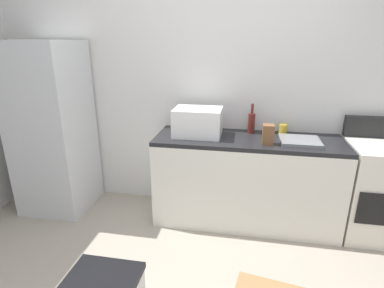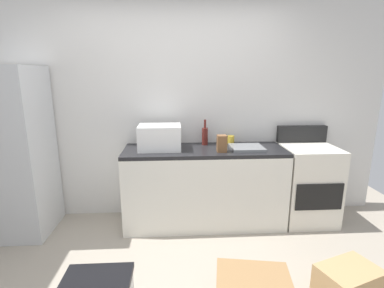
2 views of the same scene
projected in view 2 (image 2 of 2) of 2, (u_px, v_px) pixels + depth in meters
The scene contains 10 objects.
wall_back at pixel (177, 109), 3.45m from camera, with size 5.00×0.10×2.60m, color silver.
kitchen_counter at pixel (204, 186), 3.33m from camera, with size 1.80×0.60×0.90m.
refrigerator at pixel (13, 153), 3.05m from camera, with size 0.68×0.66×1.80m, color silver.
stove_oven at pixel (307, 183), 3.41m from camera, with size 0.60×0.61×1.10m.
microwave at pixel (160, 137), 3.17m from camera, with size 0.46×0.34×0.27m, color white.
sink_basin at pixel (247, 148), 3.21m from camera, with size 0.36×0.32×0.03m, color slate.
wine_bottle at pixel (205, 136), 3.38m from camera, with size 0.07×0.07×0.30m.
coffee_mug at pixel (231, 140), 3.44m from camera, with size 0.08×0.08×0.10m, color gold.
knife_block at pixel (222, 144), 3.08m from camera, with size 0.10×0.10×0.18m, color brown.
cardboard_box_medium at pixel (348, 285), 2.20m from camera, with size 0.45×0.31×0.29m, color tan.
Camera 2 is at (-0.03, -1.91, 1.71)m, focal length 27.01 mm.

